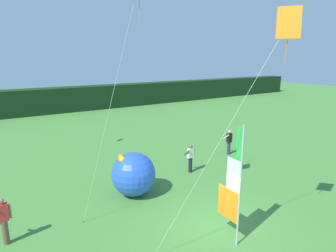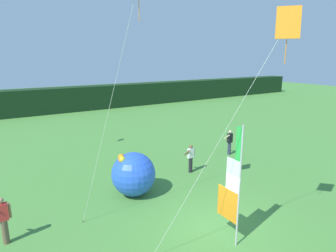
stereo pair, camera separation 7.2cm
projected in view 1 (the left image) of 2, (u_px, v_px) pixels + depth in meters
The scene contains 8 objects.
ground_plane at pixel (217, 227), 11.00m from camera, with size 120.00×120.00×0.00m, color #478438.
distant_treeline at pixel (56, 100), 33.60m from camera, with size 80.00×2.40×2.90m, color black.
banner_flag at pixel (233, 187), 9.72m from camera, with size 0.06×1.03×4.32m.
person_near_banner at pixel (190, 158), 16.10m from camera, with size 0.55×0.48×1.63m.
person_mid_field at pixel (229, 142), 19.08m from camera, with size 0.55×0.48×1.67m.
person_far_left at pixel (3, 220), 9.83m from camera, with size 0.55×0.48×1.74m.
inflatable_balloon at pixel (133, 174), 13.38m from camera, with size 2.08×2.08×2.08m.
kite_orange_diamond_2 at pixel (281, 36), 8.19m from camera, with size 3.92×2.06×7.81m.
Camera 1 is at (-6.87, -7.21, 6.39)m, focal length 30.50 mm.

